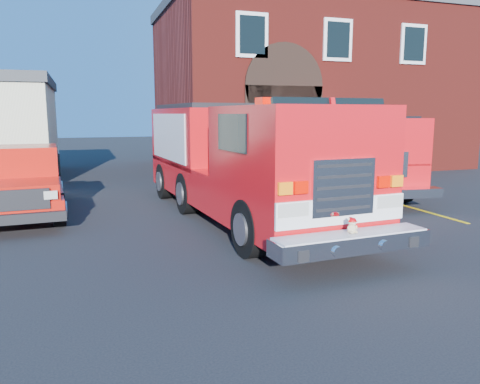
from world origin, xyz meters
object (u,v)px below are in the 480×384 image
object	(u,v)px
fire_station	(305,87)
pickup_truck	(21,182)
secondary_truck	(332,147)
fire_engine	(239,159)

from	to	relation	value
fire_station	pickup_truck	xyz separation A→B (m)	(-13.52, -9.44, -3.33)
pickup_truck	secondary_truck	bearing A→B (deg)	6.54
fire_station	pickup_truck	bearing A→B (deg)	-145.07
pickup_truck	secondary_truck	distance (m)	10.67
fire_engine	pickup_truck	bearing A→B (deg)	156.84
fire_station	fire_engine	world-z (taller)	fire_station
fire_station	secondary_truck	size ratio (longest dim) A/B	1.65
fire_engine	secondary_truck	size ratio (longest dim) A/B	1.12
fire_engine	secondary_truck	bearing A→B (deg)	36.28
fire_station	pickup_truck	world-z (taller)	fire_station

